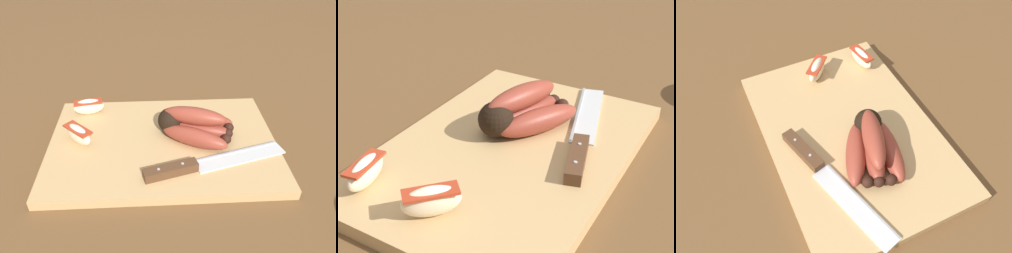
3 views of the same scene
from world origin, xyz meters
The scene contains 6 objects.
ground_plane centered at (0.00, 0.00, 0.00)m, with size 6.00×6.00×0.00m, color brown.
cutting_board centered at (0.01, 0.02, 0.01)m, with size 0.46×0.31×0.02m, color tan.
banana_bunch centered at (0.07, 0.03, 0.05)m, with size 0.16×0.13×0.07m.
chefs_knife centered at (0.06, -0.07, 0.03)m, with size 0.28×0.10×0.02m.
apple_wedge_near centered at (-0.16, 0.02, 0.04)m, with size 0.07×0.06×0.04m.
apple_wedge_middle centered at (-0.16, 0.13, 0.04)m, with size 0.07×0.03×0.04m.
Camera 1 is at (-0.01, -0.51, 0.43)m, focal length 35.19 mm.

